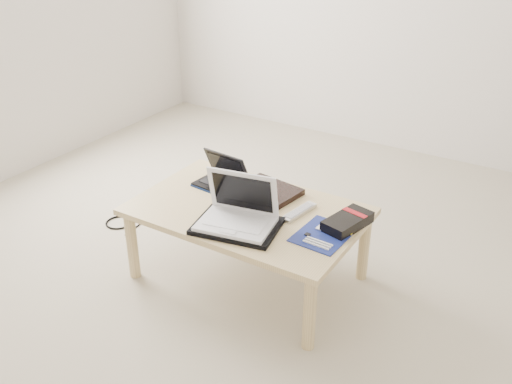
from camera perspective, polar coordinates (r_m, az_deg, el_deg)
The scene contains 13 objects.
ground at distance 3.02m, azimuth -0.92°, elevation -7.87°, with size 4.00×4.00×0.00m, color #ADA08C.
coffee_table at distance 2.79m, azimuth -0.85°, elevation -2.55°, with size 1.10×0.70×0.40m.
book at distance 2.89m, azimuth 1.07°, elevation 0.03°, with size 0.33×0.29×0.03m.
netbook at distance 2.97m, azimuth -3.33°, elevation 1.33°, with size 0.28×0.22×0.18m.
tablet at distance 2.79m, azimuth -0.52°, elevation -1.20°, with size 0.24×0.19×0.01m.
remote at distance 2.72m, azimuth 4.33°, elevation -2.00°, with size 0.09×0.23×0.02m.
neoprene_sleeve at distance 2.60m, azimuth -1.91°, elevation -3.41°, with size 0.38×0.28×0.02m, color black.
white_laptop at distance 2.59m, azimuth -1.80°, elevation -2.11°, with size 0.37×0.29×0.24m.
motherboard at distance 2.57m, azimuth 6.76°, elevation -4.26°, with size 0.23×0.28×0.01m.
gpu_box at distance 2.63m, azimuth 9.13°, elevation -2.97°, with size 0.18×0.27×0.05m.
cable_coil at distance 2.77m, azimuth -1.93°, elevation -1.43°, with size 0.11×0.11×0.01m, color black.
floor_cable_coil at distance 3.52m, azimuth -13.56°, elevation -2.98°, with size 0.16×0.16×0.01m, color black.
floor_cable_trail at distance 3.49m, azimuth -11.34°, elevation -3.03°, with size 0.01×0.01×0.32m, color black.
Camera 1 is at (1.33, -2.07, 1.75)m, focal length 40.00 mm.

